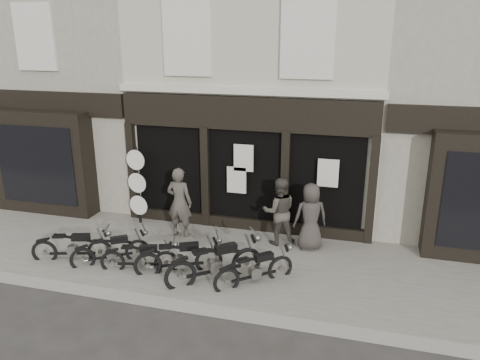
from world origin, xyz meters
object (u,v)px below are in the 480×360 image
(motorcycle_1, at_px, (111,253))
(motorcycle_4, at_px, (216,266))
(motorcycle_2, at_px, (141,260))
(motorcycle_5, at_px, (255,272))
(motorcycle_0, at_px, (73,250))
(man_centre, at_px, (279,211))
(man_left, at_px, (179,202))
(motorcycle_3, at_px, (180,261))
(advert_sign_post, at_px, (138,189))
(man_right, at_px, (311,216))

(motorcycle_1, relative_size, motorcycle_4, 0.84)
(motorcycle_2, xyz_separation_m, motorcycle_5, (2.77, 0.13, 0.02))
(motorcycle_0, relative_size, man_centre, 1.07)
(motorcycle_5, distance_m, man_left, 3.34)
(motorcycle_0, relative_size, motorcycle_5, 1.19)
(motorcycle_3, height_order, motorcycle_4, motorcycle_4)
(motorcycle_1, height_order, motorcycle_5, motorcycle_5)
(advert_sign_post, bearing_deg, man_left, -13.36)
(motorcycle_2, bearing_deg, man_right, 15.92)
(motorcycle_2, xyz_separation_m, man_left, (0.16, 2.08, 0.74))
(man_centre, distance_m, advert_sign_post, 4.24)
(motorcycle_1, relative_size, motorcycle_5, 1.01)
(motorcycle_5, bearing_deg, man_centre, 46.08)
(motorcycle_1, bearing_deg, man_left, 25.48)
(motorcycle_1, distance_m, motorcycle_2, 0.88)
(motorcycle_0, relative_size, motorcycle_1, 1.18)
(motorcycle_2, height_order, motorcycle_5, motorcycle_5)
(man_centre, bearing_deg, man_left, -13.51)
(motorcycle_3, bearing_deg, man_centre, 22.97)
(man_left, bearing_deg, motorcycle_1, 64.18)
(motorcycle_1, relative_size, advert_sign_post, 0.68)
(motorcycle_3, relative_size, motorcycle_4, 0.99)
(motorcycle_4, xyz_separation_m, man_right, (1.86, 2.20, 0.56))
(motorcycle_4, xyz_separation_m, man_left, (-1.70, 2.04, 0.65))
(motorcycle_4, bearing_deg, motorcycle_1, 138.03)
(motorcycle_5, height_order, advert_sign_post, advert_sign_post)
(motorcycle_2, bearing_deg, man_centre, 23.74)
(motorcycle_4, relative_size, motorcycle_5, 1.20)
(man_centre, bearing_deg, advert_sign_post, -22.29)
(man_left, bearing_deg, motorcycle_4, 132.27)
(advert_sign_post, bearing_deg, motorcycle_0, -95.60)
(motorcycle_1, bearing_deg, motorcycle_2, -46.76)
(motorcycle_5, distance_m, advert_sign_post, 4.87)
(man_left, xyz_separation_m, advert_sign_post, (-1.51, 0.52, 0.08))
(motorcycle_2, height_order, man_left, man_left)
(motorcycle_2, bearing_deg, advert_sign_post, 102.25)
(motorcycle_2, xyz_separation_m, motorcycle_4, (1.87, 0.04, 0.09))
(motorcycle_3, bearing_deg, man_left, 86.83)
(motorcycle_2, bearing_deg, motorcycle_3, -5.54)
(motorcycle_0, height_order, motorcycle_5, motorcycle_0)
(motorcycle_3, height_order, man_left, man_left)
(advert_sign_post, bearing_deg, motorcycle_3, -41.38)
(motorcycle_3, relative_size, man_centre, 1.07)
(motorcycle_1, distance_m, man_left, 2.30)
(motorcycle_0, relative_size, motorcycle_4, 0.99)
(motorcycle_1, xyz_separation_m, motorcycle_3, (1.81, -0.00, 0.03))
(motorcycle_1, distance_m, man_centre, 4.38)
(motorcycle_3, xyz_separation_m, motorcycle_4, (0.93, -0.12, 0.05))
(motorcycle_5, bearing_deg, advert_sign_post, 108.04)
(motorcycle_0, height_order, motorcycle_2, motorcycle_0)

